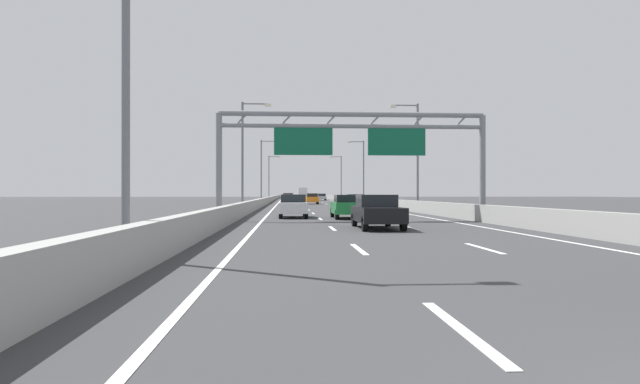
# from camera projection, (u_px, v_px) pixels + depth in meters

# --- Properties ---
(ground_plane) EXTENTS (260.00, 260.00, 0.00)m
(ground_plane) POSITION_uv_depth(u_px,v_px,m) (307.00, 201.00, 102.74)
(ground_plane) COLOR #38383A
(lane_dash_left_0) EXTENTS (0.16, 3.00, 0.01)m
(lane_dash_left_0) POSITION_uv_depth(u_px,v_px,m) (461.00, 329.00, 6.31)
(lane_dash_left_0) COLOR white
(lane_dash_left_0) RESTS_ON ground_plane
(lane_dash_left_1) EXTENTS (0.16, 3.00, 0.01)m
(lane_dash_left_1) POSITION_uv_depth(u_px,v_px,m) (359.00, 249.00, 15.29)
(lane_dash_left_1) COLOR white
(lane_dash_left_1) RESTS_ON ground_plane
(lane_dash_left_2) EXTENTS (0.16, 3.00, 0.01)m
(lane_dash_left_2) POSITION_uv_depth(u_px,v_px,m) (332.00, 228.00, 24.27)
(lane_dash_left_2) COLOR white
(lane_dash_left_2) RESTS_ON ground_plane
(lane_dash_left_3) EXTENTS (0.16, 3.00, 0.01)m
(lane_dash_left_3) POSITION_uv_depth(u_px,v_px,m) (320.00, 219.00, 33.26)
(lane_dash_left_3) COLOR white
(lane_dash_left_3) RESTS_ON ground_plane
(lane_dash_left_4) EXTENTS (0.16, 3.00, 0.01)m
(lane_dash_left_4) POSITION_uv_depth(u_px,v_px,m) (313.00, 213.00, 42.24)
(lane_dash_left_4) COLOR white
(lane_dash_left_4) RESTS_ON ground_plane
(lane_dash_left_5) EXTENTS (0.16, 3.00, 0.01)m
(lane_dash_left_5) POSITION_uv_depth(u_px,v_px,m) (309.00, 210.00, 51.22)
(lane_dash_left_5) COLOR white
(lane_dash_left_5) RESTS_ON ground_plane
(lane_dash_left_6) EXTENTS (0.16, 3.00, 0.01)m
(lane_dash_left_6) POSITION_uv_depth(u_px,v_px,m) (305.00, 207.00, 60.21)
(lane_dash_left_6) COLOR white
(lane_dash_left_6) RESTS_ON ground_plane
(lane_dash_left_7) EXTENTS (0.16, 3.00, 0.01)m
(lane_dash_left_7) POSITION_uv_depth(u_px,v_px,m) (303.00, 205.00, 69.19)
(lane_dash_left_7) COLOR white
(lane_dash_left_7) RESTS_ON ground_plane
(lane_dash_left_8) EXTENTS (0.16, 3.00, 0.01)m
(lane_dash_left_8) POSITION_uv_depth(u_px,v_px,m) (301.00, 204.00, 78.18)
(lane_dash_left_8) COLOR white
(lane_dash_left_8) RESTS_ON ground_plane
(lane_dash_left_9) EXTENTS (0.16, 3.00, 0.01)m
(lane_dash_left_9) POSITION_uv_depth(u_px,v_px,m) (300.00, 203.00, 87.16)
(lane_dash_left_9) COLOR white
(lane_dash_left_9) RESTS_ON ground_plane
(lane_dash_left_10) EXTENTS (0.16, 3.00, 0.01)m
(lane_dash_left_10) POSITION_uv_depth(u_px,v_px,m) (299.00, 202.00, 96.14)
(lane_dash_left_10) COLOR white
(lane_dash_left_10) RESTS_ON ground_plane
(lane_dash_left_11) EXTENTS (0.16, 3.00, 0.01)m
(lane_dash_left_11) POSITION_uv_depth(u_px,v_px,m) (298.00, 201.00, 105.13)
(lane_dash_left_11) COLOR white
(lane_dash_left_11) RESTS_ON ground_plane
(lane_dash_left_12) EXTENTS (0.16, 3.00, 0.01)m
(lane_dash_left_12) POSITION_uv_depth(u_px,v_px,m) (297.00, 201.00, 114.11)
(lane_dash_left_12) COLOR white
(lane_dash_left_12) RESTS_ON ground_plane
(lane_dash_left_13) EXTENTS (0.16, 3.00, 0.01)m
(lane_dash_left_13) POSITION_uv_depth(u_px,v_px,m) (296.00, 200.00, 123.09)
(lane_dash_left_13) COLOR white
(lane_dash_left_13) RESTS_ON ground_plane
(lane_dash_left_14) EXTENTS (0.16, 3.00, 0.01)m
(lane_dash_left_14) POSITION_uv_depth(u_px,v_px,m) (296.00, 200.00, 132.08)
(lane_dash_left_14) COLOR white
(lane_dash_left_14) RESTS_ON ground_plane
(lane_dash_left_15) EXTENTS (0.16, 3.00, 0.01)m
(lane_dash_left_15) POSITION_uv_depth(u_px,v_px,m) (295.00, 199.00, 141.06)
(lane_dash_left_15) COLOR white
(lane_dash_left_15) RESTS_ON ground_plane
(lane_dash_left_16) EXTENTS (0.16, 3.00, 0.01)m
(lane_dash_left_16) POSITION_uv_depth(u_px,v_px,m) (295.00, 199.00, 150.04)
(lane_dash_left_16) COLOR white
(lane_dash_left_16) RESTS_ON ground_plane
(lane_dash_left_17) EXTENTS (0.16, 3.00, 0.01)m
(lane_dash_left_17) POSITION_uv_depth(u_px,v_px,m) (294.00, 198.00, 159.03)
(lane_dash_left_17) COLOR white
(lane_dash_left_17) RESTS_ON ground_plane
(lane_dash_right_1) EXTENTS (0.16, 3.00, 0.01)m
(lane_dash_right_1) POSITION_uv_depth(u_px,v_px,m) (484.00, 248.00, 15.51)
(lane_dash_right_1) COLOR white
(lane_dash_right_1) RESTS_ON ground_plane
(lane_dash_right_2) EXTENTS (0.16, 3.00, 0.01)m
(lane_dash_right_2) POSITION_uv_depth(u_px,v_px,m) (412.00, 228.00, 24.49)
(lane_dash_right_2) COLOR white
(lane_dash_right_2) RESTS_ON ground_plane
(lane_dash_right_3) EXTENTS (0.16, 3.00, 0.01)m
(lane_dash_right_3) POSITION_uv_depth(u_px,v_px,m) (378.00, 219.00, 33.47)
(lane_dash_right_3) COLOR white
(lane_dash_right_3) RESTS_ON ground_plane
(lane_dash_right_4) EXTENTS (0.16, 3.00, 0.01)m
(lane_dash_right_4) POSITION_uv_depth(u_px,v_px,m) (359.00, 213.00, 42.46)
(lane_dash_right_4) COLOR white
(lane_dash_right_4) RESTS_ON ground_plane
(lane_dash_right_5) EXTENTS (0.16, 3.00, 0.01)m
(lane_dash_right_5) POSITION_uv_depth(u_px,v_px,m) (347.00, 210.00, 51.44)
(lane_dash_right_5) COLOR white
(lane_dash_right_5) RESTS_ON ground_plane
(lane_dash_right_6) EXTENTS (0.16, 3.00, 0.01)m
(lane_dash_right_6) POSITION_uv_depth(u_px,v_px,m) (338.00, 207.00, 60.43)
(lane_dash_right_6) COLOR white
(lane_dash_right_6) RESTS_ON ground_plane
(lane_dash_right_7) EXTENTS (0.16, 3.00, 0.01)m
(lane_dash_right_7) POSITION_uv_depth(u_px,v_px,m) (331.00, 205.00, 69.41)
(lane_dash_right_7) COLOR white
(lane_dash_right_7) RESTS_ON ground_plane
(lane_dash_right_8) EXTENTS (0.16, 3.00, 0.01)m
(lane_dash_right_8) POSITION_uv_depth(u_px,v_px,m) (326.00, 204.00, 78.39)
(lane_dash_right_8) COLOR white
(lane_dash_right_8) RESTS_ON ground_plane
(lane_dash_right_9) EXTENTS (0.16, 3.00, 0.01)m
(lane_dash_right_9) POSITION_uv_depth(u_px,v_px,m) (322.00, 203.00, 87.38)
(lane_dash_right_9) COLOR white
(lane_dash_right_9) RESTS_ON ground_plane
(lane_dash_right_10) EXTENTS (0.16, 3.00, 0.01)m
(lane_dash_right_10) POSITION_uv_depth(u_px,v_px,m) (319.00, 202.00, 96.36)
(lane_dash_right_10) COLOR white
(lane_dash_right_10) RESTS_ON ground_plane
(lane_dash_right_11) EXTENTS (0.16, 3.00, 0.01)m
(lane_dash_right_11) POSITION_uv_depth(u_px,v_px,m) (316.00, 201.00, 105.34)
(lane_dash_right_11) COLOR white
(lane_dash_right_11) RESTS_ON ground_plane
(lane_dash_right_12) EXTENTS (0.16, 3.00, 0.01)m
(lane_dash_right_12) POSITION_uv_depth(u_px,v_px,m) (314.00, 201.00, 114.33)
(lane_dash_right_12) COLOR white
(lane_dash_right_12) RESTS_ON ground_plane
(lane_dash_right_13) EXTENTS (0.16, 3.00, 0.01)m
(lane_dash_right_13) POSITION_uv_depth(u_px,v_px,m) (312.00, 200.00, 123.31)
(lane_dash_right_13) COLOR white
(lane_dash_right_13) RESTS_ON ground_plane
(lane_dash_right_14) EXTENTS (0.16, 3.00, 0.01)m
(lane_dash_right_14) POSITION_uv_depth(u_px,v_px,m) (310.00, 200.00, 132.29)
(lane_dash_right_14) COLOR white
(lane_dash_right_14) RESTS_ON ground_plane
(lane_dash_right_15) EXTENTS (0.16, 3.00, 0.01)m
(lane_dash_right_15) POSITION_uv_depth(u_px,v_px,m) (309.00, 199.00, 141.28)
(lane_dash_right_15) COLOR white
(lane_dash_right_15) RESTS_ON ground_plane
(lane_dash_right_16) EXTENTS (0.16, 3.00, 0.01)m
(lane_dash_right_16) POSITION_uv_depth(u_px,v_px,m) (308.00, 199.00, 150.26)
(lane_dash_right_16) COLOR white
(lane_dash_right_16) RESTS_ON ground_plane
(lane_dash_right_17) EXTENTS (0.16, 3.00, 0.01)m
(lane_dash_right_17) POSITION_uv_depth(u_px,v_px,m) (306.00, 198.00, 159.24)
(lane_dash_right_17) COLOR white
(lane_dash_right_17) RESTS_ON ground_plane
(edge_line_left) EXTENTS (0.16, 176.00, 0.01)m
(edge_line_left) POSITION_uv_depth(u_px,v_px,m) (279.00, 203.00, 90.44)
(edge_line_left) COLOR white
(edge_line_left) RESTS_ON ground_plane
(edge_line_right) EXTENTS (0.16, 176.00, 0.01)m
(edge_line_right) POSITION_uv_depth(u_px,v_px,m) (341.00, 202.00, 91.08)
(edge_line_right) COLOR white
(edge_line_right) RESTS_ON ground_plane
(barrier_left) EXTENTS (0.45, 220.00, 0.95)m
(barrier_left) POSITION_uv_depth(u_px,v_px,m) (272.00, 198.00, 112.31)
(barrier_left) COLOR #9E9E99
(barrier_left) RESTS_ON ground_plane
(barrier_right) EXTENTS (0.45, 220.00, 0.95)m
(barrier_right) POSITION_uv_depth(u_px,v_px,m) (339.00, 198.00, 113.14)
(barrier_right) COLOR #9E9E99
(barrier_right) RESTS_ON ground_plane
(sign_gantry) EXTENTS (15.85, 0.36, 6.36)m
(sign_gantry) POSITION_uv_depth(u_px,v_px,m) (352.00, 138.00, 31.70)
(sign_gantry) COLOR gray
(sign_gantry) RESTS_ON ground_plane
(streetlamp_left_near) EXTENTS (2.58, 0.28, 9.50)m
(streetlamp_left_near) POSITION_uv_depth(u_px,v_px,m) (136.00, 35.00, 13.07)
(streetlamp_left_near) COLOR slate
(streetlamp_left_near) RESTS_ON ground_plane
(streetlamp_left_mid) EXTENTS (2.58, 0.28, 9.50)m
(streetlamp_left_mid) POSITION_uv_depth(u_px,v_px,m) (245.00, 149.00, 47.05)
(streetlamp_left_mid) COLOR slate
(streetlamp_left_mid) RESTS_ON ground_plane
(streetlamp_right_mid) EXTENTS (2.58, 0.28, 9.50)m
(streetlamp_right_mid) POSITION_uv_depth(u_px,v_px,m) (415.00, 150.00, 47.95)
(streetlamp_right_mid) COLOR slate
(streetlamp_right_mid) RESTS_ON ground_plane
(streetlamp_left_far) EXTENTS (2.58, 0.28, 9.50)m
(streetlamp_left_far) POSITION_uv_depth(u_px,v_px,m) (263.00, 168.00, 81.04)
(streetlamp_left_far) COLOR slate
(streetlamp_left_far) RESTS_ON ground_plane
(streetlamp_right_far) EXTENTS (2.58, 0.28, 9.50)m
(streetlamp_right_far) POSITION_uv_depth(u_px,v_px,m) (362.00, 168.00, 81.94)
(streetlamp_right_far) COLOR slate
(streetlamp_right_far) RESTS_ON ground_plane
(streetlamp_left_distant) EXTENTS (2.58, 0.28, 9.50)m
(streetlamp_left_distant) POSITION_uv_depth(u_px,v_px,m) (270.00, 175.00, 115.02)
(streetlamp_left_distant) COLOR slate
(streetlamp_left_distant) RESTS_ON ground_plane
(streetlamp_right_distant) EXTENTS (2.58, 0.28, 9.50)m
(streetlamp_right_distant) POSITION_uv_depth(u_px,v_px,m) (340.00, 175.00, 115.92)
(streetlamp_right_distant) COLOR slate
(streetlamp_right_distant) RESTS_ON ground_plane
(orange_car) EXTENTS (1.75, 4.32, 1.55)m
(orange_car) POSITION_uv_depth(u_px,v_px,m) (312.00, 199.00, 78.39)
(orange_car) COLOR orange
(orange_car) RESTS_ON ground_plane
(yellow_car) EXTENTS (1.76, 4.69, 1.46)m
(yellow_car) POSITION_uv_depth(u_px,v_px,m) (354.00, 201.00, 61.41)
(yellow_car) COLOR yellow
(yellow_car) RESTS_ON ground_plane
(green_car) EXTENTS (1.77, 4.52, 1.49)m
(green_car) POSITION_uv_depth(u_px,v_px,m) (347.00, 206.00, 33.88)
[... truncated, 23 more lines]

